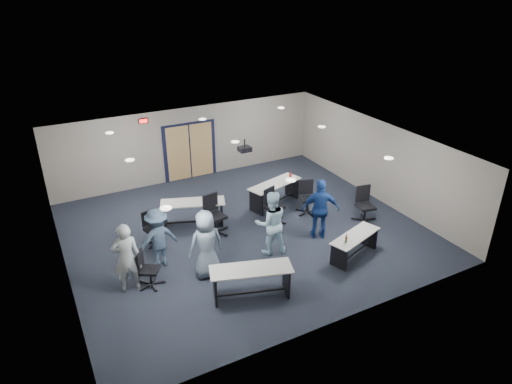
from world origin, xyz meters
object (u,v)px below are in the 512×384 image
person_gray (126,258)px  chair_back_d (308,198)px  table_front_left (251,277)px  table_back_left (193,209)px  table_front_right (355,242)px  table_back_right (275,190)px  person_navy (320,209)px  person_plaid (206,244)px  chair_back_c (275,206)px  person_lightblue (271,223)px  chair_back_a (153,228)px  person_back (158,238)px  chair_loose_right (366,205)px  chair_back_b (215,215)px  chair_loose_left (150,269)px

person_gray → chair_back_d: bearing=-159.8°
table_front_left → table_back_left: (0.02, 3.88, -0.00)m
table_front_right → table_back_right: 3.72m
person_navy → chair_back_d: bearing=-84.5°
table_front_left → person_plaid: bearing=133.1°
table_back_left → person_gray: (-2.51, -2.28, 0.38)m
table_back_right → person_gray: person_gray is taller
chair_back_c → person_lightblue: 1.71m
chair_back_d → person_lightblue: size_ratio=0.59×
chair_back_d → person_navy: bearing=-92.7°
table_front_right → table_back_right: bearing=77.2°
table_front_left → chair_back_a: bearing=129.9°
person_back → person_navy: bearing=163.6°
table_back_left → person_back: (-1.56, -1.61, 0.29)m
table_front_left → person_gray: size_ratio=1.12×
person_gray → chair_loose_right: bearing=-172.0°
person_navy → chair_back_a: bearing=2.7°
person_plaid → chair_back_a: bearing=-69.2°
chair_back_d → person_plaid: 4.45m
chair_back_a → person_gray: bearing=-137.2°
chair_back_c → chair_loose_right: chair_loose_right is taller
chair_loose_right → person_gray: bearing=-170.1°
chair_back_b → person_plaid: 2.12m
chair_loose_left → person_navy: person_navy is taller
chair_loose_left → chair_loose_right: 6.79m
table_front_right → person_gray: bearing=147.9°
table_back_left → table_front_right: bearing=-29.0°
table_front_left → person_lightblue: (1.36, 1.46, 0.38)m
chair_loose_left → chair_back_d: bearing=-45.1°
table_front_right → table_front_left: bearing=165.1°
table_front_left → table_back_right: 4.84m
person_navy → person_back: person_navy is taller
chair_back_a → person_back: 1.17m
person_lightblue → person_navy: size_ratio=1.00×
table_back_left → person_plaid: size_ratio=1.11×
chair_back_c → person_gray: 4.95m
table_front_right → chair_loose_right: (1.54, 1.40, 0.10)m
table_back_right → chair_back_b: (-2.47, -0.79, 0.06)m
chair_loose_left → person_gray: person_gray is taller
chair_back_c → chair_back_b: bearing=152.2°
table_front_right → chair_back_c: chair_back_c is taller
chair_loose_right → person_navy: person_navy is taller
table_back_left → chair_loose_right: bearing=-5.8°
table_back_left → table_front_left: bearing=-70.3°
table_back_right → chair_loose_left: 5.44m
table_front_left → table_back_right: bearing=71.2°
chair_back_a → chair_loose_left: size_ratio=1.00×
chair_back_c → person_plaid: size_ratio=0.60×
chair_loose_left → person_plaid: (1.40, -0.25, 0.42)m
table_back_left → table_back_right: bearing=20.0°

